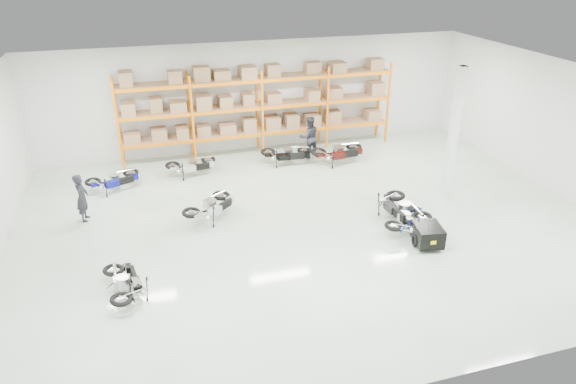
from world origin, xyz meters
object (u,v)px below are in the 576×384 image
object	(u,v)px
moto_back_c	(287,151)
moto_silver_left	(212,203)
moto_black_far_left	(125,279)
moto_touring_right	(402,204)
moto_back_a	(114,177)
moto_back_b	(192,162)
person_back	(309,137)
moto_blue_centre	(407,216)
moto_back_d	(339,149)
person_left	(82,198)
trailer	(428,235)

from	to	relation	value
moto_back_c	moto_silver_left	bearing A→B (deg)	143.39
moto_silver_left	moto_black_far_left	distance (m)	4.38
moto_touring_right	moto_back_a	bearing A→B (deg)	147.64
moto_silver_left	moto_black_far_left	xyz separation A→B (m)	(-2.69, -3.45, -0.04)
moto_back_b	moto_silver_left	bearing A→B (deg)	175.14
moto_black_far_left	person_back	world-z (taller)	person_back
moto_blue_centre	moto_back_c	xyz separation A→B (m)	(-1.99, 6.16, 0.05)
moto_back_d	moto_silver_left	bearing A→B (deg)	113.73
person_left	moto_black_far_left	bearing A→B (deg)	-157.07
moto_silver_left	person_left	bearing A→B (deg)	34.84
moto_back_b	moto_back_a	bearing A→B (deg)	93.73
moto_blue_centre	moto_back_a	size ratio (longest dim) A/B	0.97
moto_silver_left	trailer	world-z (taller)	moto_silver_left
moto_silver_left	moto_black_far_left	world-z (taller)	moto_silver_left
moto_blue_centre	moto_back_c	size ratio (longest dim) A/B	0.90
moto_back_d	moto_blue_centre	bearing A→B (deg)	173.81
moto_blue_centre	moto_back_b	distance (m)	8.41
moto_back_a	person_back	distance (m)	7.74
moto_touring_right	moto_back_d	size ratio (longest dim) A/B	0.98
moto_touring_right	moto_back_a	xyz separation A→B (m)	(-8.71, 4.98, -0.07)
moto_back_d	moto_back_c	bearing A→B (deg)	70.57
moto_black_far_left	person_left	size ratio (longest dim) A/B	1.02
moto_back_a	moto_black_far_left	bearing A→B (deg)	162.81
person_back	moto_back_b	bearing A→B (deg)	2.82
moto_black_far_left	person_left	xyz separation A→B (m)	(-1.21, 4.47, 0.30)
trailer	moto_black_far_left	bearing A→B (deg)	-169.34
moto_silver_left	moto_black_far_left	bearing A→B (deg)	101.61
trailer	person_left	size ratio (longest dim) A/B	1.02
moto_silver_left	moto_back_b	xyz separation A→B (m)	(-0.18, 3.64, -0.02)
moto_blue_centre	moto_touring_right	size ratio (longest dim) A/B	0.85
moto_touring_right	moto_back_b	xyz separation A→B (m)	(-5.89, 5.55, -0.07)
moto_blue_centre	person_back	xyz separation A→B (m)	(-0.92, 6.58, 0.38)
moto_black_far_left	person_left	world-z (taller)	person_left
moto_blue_centre	moto_back_a	distance (m)	10.23
moto_back_d	trailer	bearing A→B (deg)	174.89
moto_black_far_left	moto_back_b	xyz separation A→B (m)	(2.51, 7.10, 0.02)
moto_blue_centre	moto_touring_right	bearing A→B (deg)	-56.58
person_left	moto_back_d	bearing A→B (deg)	-69.35
moto_back_d	person_back	bearing A→B (deg)	40.61
person_back	moto_silver_left	bearing A→B (deg)	38.75
moto_silver_left	moto_back_d	xyz separation A→B (m)	(5.62, 3.19, 0.06)
moto_back_b	moto_black_far_left	bearing A→B (deg)	152.84
trailer	moto_back_d	distance (m)	6.70
moto_back_d	moto_touring_right	bearing A→B (deg)	175.13
moto_black_far_left	person_left	distance (m)	4.64
moto_back_b	person_left	distance (m)	4.56
moto_touring_right	moto_back_d	world-z (taller)	moto_back_d
trailer	moto_back_a	world-z (taller)	moto_back_a
moto_silver_left	trailer	distance (m)	6.70
moto_back_c	moto_touring_right	bearing A→B (deg)	-151.55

